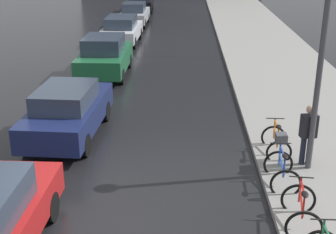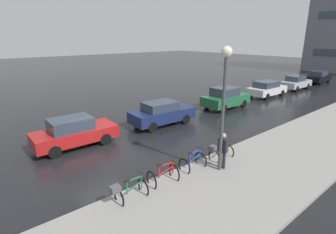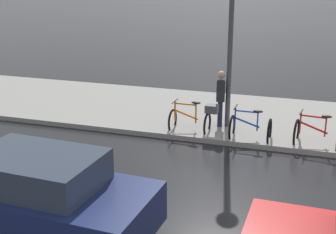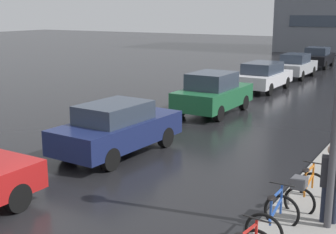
% 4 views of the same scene
% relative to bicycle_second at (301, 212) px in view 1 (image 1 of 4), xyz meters
% --- Properties ---
extents(sidewalk_kerb, '(4.80, 60.00, 0.14)m').
position_rel_bicycle_second_xyz_m(sidewalk_kerb, '(1.92, 9.46, -0.34)').
color(sidewalk_kerb, gray).
rests_on(sidewalk_kerb, ground).
extents(bicycle_second, '(0.87, 1.20, 0.98)m').
position_rel_bicycle_second_xyz_m(bicycle_second, '(0.00, 0.00, 0.00)').
color(bicycle_second, black).
rests_on(bicycle_second, ground).
extents(bicycle_third, '(0.74, 1.07, 0.99)m').
position_rel_bicycle_second_xyz_m(bicycle_third, '(-0.06, 1.71, -0.01)').
color(bicycle_third, black).
rests_on(bicycle_third, ground).
extents(bicycle_farthest, '(0.71, 1.36, 0.98)m').
position_rel_bicycle_second_xyz_m(bicycle_farthest, '(0.10, 3.29, 0.08)').
color(bicycle_farthest, black).
rests_on(bicycle_farthest, ground).
extents(car_navy, '(2.03, 4.43, 1.58)m').
position_rel_bicycle_second_xyz_m(car_navy, '(-5.86, 4.60, 0.39)').
color(car_navy, navy).
rests_on(car_navy, ground).
extents(car_green, '(1.96, 4.13, 1.73)m').
position_rel_bicycle_second_xyz_m(car_green, '(-5.84, 11.23, 0.44)').
color(car_green, '#1E6038').
rests_on(car_green, ground).
extents(car_white, '(1.99, 4.28, 1.53)m').
position_rel_bicycle_second_xyz_m(car_white, '(-5.96, 17.72, 0.38)').
color(car_white, silver).
rests_on(car_white, ground).
extents(car_silver, '(1.79, 4.11, 1.53)m').
position_rel_bicycle_second_xyz_m(car_silver, '(-5.83, 23.46, 0.36)').
color(car_silver, '#B2B5BA').
rests_on(car_silver, ground).
extents(car_black, '(1.95, 4.30, 1.52)m').
position_rel_bicycle_second_xyz_m(car_black, '(-5.96, 29.77, 0.36)').
color(car_black, black).
rests_on(car_black, ground).
extents(pedestrian, '(0.44, 0.31, 1.75)m').
position_rel_bicycle_second_xyz_m(pedestrian, '(0.73, 2.71, 0.58)').
color(pedestrian, '#1E2333').
rests_on(pedestrian, ground).
extents(streetlamp, '(0.43, 0.43, 5.33)m').
position_rel_bicycle_second_xyz_m(streetlamp, '(0.77, 2.50, 3.27)').
color(streetlamp, '#424247').
rests_on(streetlamp, ground).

